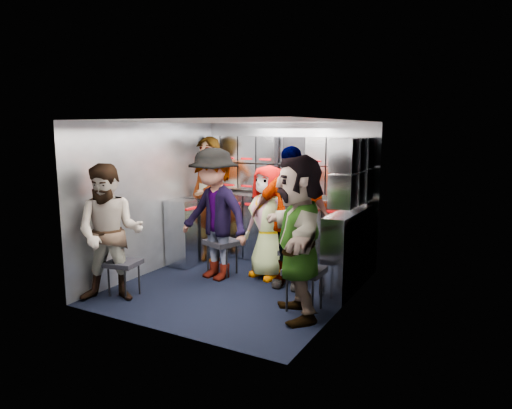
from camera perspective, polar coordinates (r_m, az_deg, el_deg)
The scene contains 29 objects.
floor at distance 5.98m, azimuth -2.29°, elevation -10.19°, with size 3.00×3.00×0.00m, color black.
wall_back at distance 7.02m, azimuth 3.98°, elevation 1.57°, with size 2.80×0.04×2.10m, color gray.
wall_left at distance 6.54m, azimuth -12.92°, elevation 0.77°, with size 0.04×3.00×2.10m, color gray.
wall_right at distance 5.14m, azimuth 11.12°, elevation -1.46°, with size 0.04×3.00×2.10m, color gray.
ceiling at distance 5.63m, azimuth -2.43°, elevation 10.37°, with size 2.80×3.00×0.02m, color silver.
cart_bank_back at distance 6.93m, azimuth 3.20°, elevation -3.19°, with size 2.68×0.38×0.99m, color #9EA4AE.
cart_bank_left at distance 6.93m, azimuth -8.37°, elevation -3.28°, with size 0.38×0.76×0.99m, color #9EA4AE.
counter at distance 6.84m, azimuth 3.24°, elevation 1.07°, with size 2.68×0.42×0.03m, color #ADAFB4.
locker_bank_back at distance 6.84m, azimuth 3.49°, elevation 5.07°, with size 2.68×0.28×0.82m, color #9EA4AE.
locker_bank_right at distance 5.79m, azimuth 11.97°, elevation 4.11°, with size 0.28×1.00×0.82m, color #9EA4AE.
right_cabinet at distance 5.86m, azimuth 11.36°, elevation -5.64°, with size 0.28×1.20×1.00m, color #9EA4AE.
coffee_niche at distance 6.82m, azimuth 5.08°, elevation 4.87°, with size 0.46×0.16×0.84m, color black, non-canonical shape.
red_latch_strip at distance 6.68m, azimuth 2.49°, elevation -0.29°, with size 2.60×0.02×0.03m, color #B2070B.
jump_seat_near_left at distance 5.78m, azimuth -16.25°, elevation -7.25°, with size 0.43×0.41×0.43m.
jump_seat_mid_left at distance 6.35m, azimuth -4.26°, elevation -4.95°, with size 0.52×0.51×0.49m.
jump_seat_center at distance 6.40m, azimuth 2.26°, elevation -5.37°, with size 0.38×0.36×0.42m.
jump_seat_mid_right at distance 6.05m, azimuth 4.93°, elevation -6.11°, with size 0.40×0.38×0.44m.
jump_seat_near_right at distance 5.13m, azimuth 6.08°, elevation -8.49°, with size 0.41×0.39×0.49m.
attendant_standing at distance 7.02m, azimuth -6.00°, elevation 0.69°, with size 0.69×0.45×1.90m, color black.
attendant_arc_a at distance 5.56m, azimuth -17.76°, elevation -3.46°, with size 0.79×0.61×1.62m, color black.
attendant_arc_b at distance 6.10m, azimuth -5.23°, elevation -1.23°, with size 1.14×0.65×1.76m, color black.
attendant_arc_c at distance 6.16m, azimuth 1.54°, elevation -2.21°, with size 0.75×0.49×1.53m, color black.
attendant_arc_d at distance 5.77m, azimuth 4.27°, elevation -1.63°, with size 1.06×0.44×1.80m, color black.
attendant_arc_e at distance 4.85m, azimuth 5.34°, elevation -4.09°, with size 1.62×0.52×1.75m, color black.
bottle_left at distance 7.26m, azimuth -4.05°, elevation 2.72°, with size 0.07×0.07×0.27m, color white.
bottle_mid at distance 6.68m, azimuth 4.79°, elevation 2.08°, with size 0.07×0.07×0.25m, color white.
bottle_right at distance 6.40m, azimuth 11.50°, elevation 1.71°, with size 0.07×0.07×0.28m, color white.
cup_left at distance 7.35m, azimuth -5.10°, elevation 2.09°, with size 0.08×0.08×0.09m, color #CBB38F.
cup_right at distance 6.46m, azimuth 9.81°, elevation 1.05°, with size 0.08×0.08×0.10m, color #CBB38F.
Camera 1 is at (2.92, -4.82, 2.00)m, focal length 32.00 mm.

